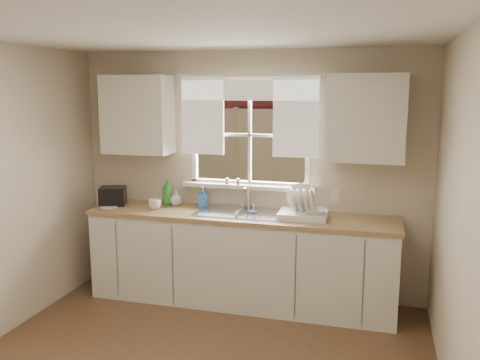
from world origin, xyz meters
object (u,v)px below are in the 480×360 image
(soap_bottle_a, at_px, (168,192))
(cup, at_px, (155,204))
(black_appliance, at_px, (113,196))
(dish_rack, at_px, (303,211))

(soap_bottle_a, distance_m, cup, 0.25)
(soap_bottle_a, height_order, cup, soap_bottle_a)
(black_appliance, bearing_deg, cup, -27.43)
(cup, bearing_deg, dish_rack, 13.85)
(cup, bearing_deg, soap_bottle_a, 90.06)
(dish_rack, distance_m, soap_bottle_a, 1.47)
(soap_bottle_a, xyz_separation_m, cup, (-0.05, -0.22, -0.09))
(soap_bottle_a, distance_m, black_appliance, 0.58)
(cup, height_order, black_appliance, black_appliance)
(dish_rack, distance_m, cup, 1.50)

